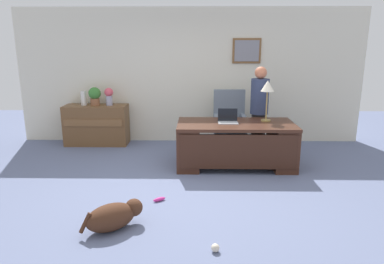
{
  "coord_description": "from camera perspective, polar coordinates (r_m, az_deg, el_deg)",
  "views": [
    {
      "loc": [
        0.16,
        -4.58,
        1.98
      ],
      "look_at": [
        0.08,
        0.3,
        0.75
      ],
      "focal_mm": 32.57,
      "sensor_mm": 36.0,
      "label": 1
    }
  ],
  "objects": [
    {
      "name": "dog_toy_ball",
      "position": [
        3.6,
        3.84,
        -18.41
      ],
      "size": [
        0.08,
        0.08,
        0.08
      ],
      "primitive_type": "sphere",
      "color": "beige",
      "rests_on": "ground_plane"
    },
    {
      "name": "potted_plant",
      "position": [
        7.2,
        -15.64,
        5.8
      ],
      "size": [
        0.24,
        0.24,
        0.36
      ],
      "color": "brown",
      "rests_on": "credenza"
    },
    {
      "name": "ground_plane",
      "position": [
        4.99,
        -1.01,
        -9.22
      ],
      "size": [
        12.0,
        12.0,
        0.0
      ],
      "primitive_type": "plane",
      "color": "slate"
    },
    {
      "name": "back_wall",
      "position": [
        7.21,
        -0.3,
        9.13
      ],
      "size": [
        7.0,
        0.16,
        2.7
      ],
      "color": "beige",
      "rests_on": "ground_plane"
    },
    {
      "name": "credenza",
      "position": [
        7.3,
        -15.33,
        1.14
      ],
      "size": [
        1.25,
        0.5,
        0.8
      ],
      "color": "brown",
      "rests_on": "ground_plane"
    },
    {
      "name": "dog_toy_bone",
      "position": [
        4.63,
        -5.38,
        -10.92
      ],
      "size": [
        0.17,
        0.14,
        0.05
      ],
      "primitive_type": "ellipsoid",
      "rotation": [
        0.0,
        0.0,
        0.58
      ],
      "color": "#D8338C",
      "rests_on": "ground_plane"
    },
    {
      "name": "person_standing",
      "position": [
        6.38,
        10.92,
        3.46
      ],
      "size": [
        0.32,
        0.32,
        1.61
      ],
      "color": "#262323",
      "rests_on": "ground_plane"
    },
    {
      "name": "desk",
      "position": [
        5.79,
        7.14,
        -1.79
      ],
      "size": [
        1.91,
        0.93,
        0.73
      ],
      "color": "#422316",
      "rests_on": "ground_plane"
    },
    {
      "name": "armchair",
      "position": [
        6.74,
        6.14,
        1.37
      ],
      "size": [
        0.6,
        0.59,
        1.14
      ],
      "color": "slate",
      "rests_on": "ground_plane"
    },
    {
      "name": "desk_lamp",
      "position": [
        5.88,
        12.26,
        6.95
      ],
      "size": [
        0.22,
        0.22,
        0.68
      ],
      "color": "#9E8447",
      "rests_on": "desk"
    },
    {
      "name": "vase_with_flowers",
      "position": [
        7.12,
        -13.45,
        5.85
      ],
      "size": [
        0.17,
        0.17,
        0.35
      ],
      "color": "#A5A3B9",
      "rests_on": "credenza"
    },
    {
      "name": "vase_empty",
      "position": [
        7.27,
        -17.33,
        5.33
      ],
      "size": [
        0.11,
        0.11,
        0.29
      ],
      "primitive_type": "cylinder",
      "color": "silver",
      "rests_on": "credenza"
    },
    {
      "name": "dog_lying",
      "position": [
        4.01,
        -12.69,
        -13.27
      ],
      "size": [
        0.64,
        0.57,
        0.3
      ],
      "color": "#472819",
      "rests_on": "ground_plane"
    },
    {
      "name": "laptop",
      "position": [
        5.74,
        5.89,
        2.1
      ],
      "size": [
        0.32,
        0.22,
        0.22
      ],
      "color": "#B2B5BA",
      "rests_on": "desk"
    }
  ]
}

